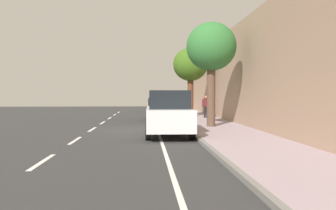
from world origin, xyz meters
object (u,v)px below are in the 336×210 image
at_px(parked_suv_white_nearest, 168,112).
at_px(pedestrian_on_phone, 206,105).
at_px(street_tree_mid_block, 191,66).
at_px(parked_sedan_tan_mid, 156,105).
at_px(street_tree_near_cyclist, 211,48).
at_px(fire_hydrant, 174,109).
at_px(cyclist_with_backpack, 178,109).
at_px(parked_sedan_dark_blue_second, 159,109).
at_px(bicycle_at_curb, 173,119).

bearing_deg(parked_suv_white_nearest, pedestrian_on_phone, 70.08).
xyz_separation_m(street_tree_mid_block, pedestrian_on_phone, (0.93, -1.60, -3.02)).
distance_m(parked_sedan_tan_mid, street_tree_near_cyclist, 17.16).
bearing_deg(pedestrian_on_phone, fire_hydrant, 109.00).
bearing_deg(street_tree_mid_block, fire_hydrant, 103.84).
bearing_deg(cyclist_with_backpack, street_tree_near_cyclist, -42.61).
xyz_separation_m(cyclist_with_backpack, fire_hydrant, (0.67, 10.53, -0.43)).
xyz_separation_m(street_tree_near_cyclist, street_tree_mid_block, (0.00, 8.20, -0.19)).
relative_size(pedestrian_on_phone, fire_hydrant, 1.91).
distance_m(parked_suv_white_nearest, parked_sedan_dark_blue_second, 9.10).
bearing_deg(parked_sedan_dark_blue_second, bicycle_at_curb, -81.81).
xyz_separation_m(pedestrian_on_phone, fire_hydrant, (-1.86, 5.42, -0.48)).
bearing_deg(pedestrian_on_phone, street_tree_mid_block, 120.03).
xyz_separation_m(parked_sedan_dark_blue_second, pedestrian_on_phone, (3.40, 0.22, 0.28)).
bearing_deg(street_tree_mid_block, bicycle_at_curb, -106.30).
bearing_deg(street_tree_near_cyclist, parked_sedan_tan_mid, 98.20).
bearing_deg(street_tree_mid_block, pedestrian_on_phone, -59.97).
bearing_deg(parked_suv_white_nearest, parked_sedan_tan_mid, 89.84).
height_order(parked_sedan_dark_blue_second, cyclist_with_backpack, cyclist_with_backpack).
bearing_deg(cyclist_with_backpack, pedestrian_on_phone, 63.67).
xyz_separation_m(parked_sedan_tan_mid, fire_hydrant, (1.46, -4.62, -0.19)).
distance_m(parked_suv_white_nearest, street_tree_mid_block, 11.59).
height_order(parked_sedan_tan_mid, street_tree_near_cyclist, street_tree_near_cyclist).
height_order(cyclist_with_backpack, street_tree_mid_block, street_tree_mid_block).
relative_size(parked_suv_white_nearest, parked_sedan_tan_mid, 1.06).
relative_size(cyclist_with_backpack, fire_hydrant, 1.94).
distance_m(cyclist_with_backpack, fire_hydrant, 10.56).
relative_size(parked_sedan_tan_mid, cyclist_with_backpack, 2.73).
distance_m(street_tree_near_cyclist, pedestrian_on_phone, 7.40).
bearing_deg(parked_sedan_dark_blue_second, cyclist_with_backpack, -79.96).
xyz_separation_m(bicycle_at_curb, pedestrian_on_phone, (2.76, 4.67, 0.67)).
bearing_deg(street_tree_near_cyclist, parked_suv_white_nearest, -132.03).
bearing_deg(parked_sedan_tan_mid, street_tree_mid_block, -74.14).
distance_m(bicycle_at_curb, cyclist_with_backpack, 0.80).
xyz_separation_m(cyclist_with_backpack, pedestrian_on_phone, (2.53, 5.12, 0.05)).
bearing_deg(parked_suv_white_nearest, bicycle_at_curb, 82.44).
distance_m(street_tree_near_cyclist, fire_hydrant, 12.60).
bearing_deg(pedestrian_on_phone, parked_suv_white_nearest, -109.92).
height_order(parked_suv_white_nearest, street_tree_near_cyclist, street_tree_near_cyclist).
height_order(bicycle_at_curb, fire_hydrant, fire_hydrant).
relative_size(parked_suv_white_nearest, pedestrian_on_phone, 2.94).
height_order(parked_suv_white_nearest, fire_hydrant, parked_suv_white_nearest).
relative_size(parked_suv_white_nearest, parked_sedan_dark_blue_second, 1.06).
distance_m(parked_sedan_dark_blue_second, street_tree_near_cyclist, 7.68).
relative_size(cyclist_with_backpack, pedestrian_on_phone, 1.02).
xyz_separation_m(parked_sedan_tan_mid, street_tree_mid_block, (2.40, -8.44, 3.31)).
relative_size(parked_suv_white_nearest, street_tree_near_cyclist, 0.86).
height_order(bicycle_at_curb, pedestrian_on_phone, pedestrian_on_phone).
bearing_deg(cyclist_with_backpack, street_tree_mid_block, 76.55).
relative_size(parked_sedan_tan_mid, street_tree_mid_block, 0.84).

